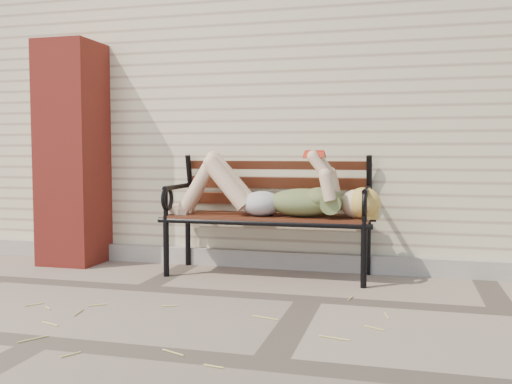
# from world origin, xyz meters

# --- Properties ---
(ground) EXTENTS (80.00, 80.00, 0.00)m
(ground) POSITION_xyz_m (0.00, 0.00, 0.00)
(ground) COLOR gray
(ground) RESTS_ON ground
(house_wall) EXTENTS (8.00, 4.00, 3.00)m
(house_wall) POSITION_xyz_m (0.00, 3.00, 1.50)
(house_wall) COLOR beige
(house_wall) RESTS_ON ground
(foundation_strip) EXTENTS (8.00, 0.10, 0.15)m
(foundation_strip) POSITION_xyz_m (0.00, 0.97, 0.07)
(foundation_strip) COLOR #AEA89D
(foundation_strip) RESTS_ON ground
(brick_pillar) EXTENTS (0.50, 0.50, 2.00)m
(brick_pillar) POSITION_xyz_m (-2.30, 0.75, 1.00)
(brick_pillar) COLOR #A52C25
(brick_pillar) RESTS_ON ground
(garden_bench) EXTENTS (1.81, 0.72, 1.17)m
(garden_bench) POSITION_xyz_m (-0.46, 0.78, 0.66)
(garden_bench) COLOR black
(garden_bench) RESTS_ON ground
(reading_woman) EXTENTS (1.70, 0.39, 0.54)m
(reading_woman) POSITION_xyz_m (-0.44, 0.64, 0.69)
(reading_woman) COLOR #0A3948
(reading_woman) RESTS_ON ground
(straw_scatter) EXTENTS (2.78, 1.68, 0.01)m
(straw_scatter) POSITION_xyz_m (-0.79, -0.43, 0.01)
(straw_scatter) COLOR #D2C966
(straw_scatter) RESTS_ON ground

